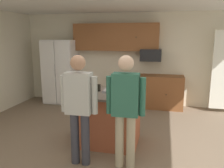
# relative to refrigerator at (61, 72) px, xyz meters

# --- Properties ---
(floor) EXTENTS (7.04, 7.04, 0.00)m
(floor) POSITION_rel_refrigerator_xyz_m (2.00, -2.38, -0.92)
(floor) COLOR #7F6B56
(floor) RESTS_ON ground
(back_wall) EXTENTS (6.40, 0.10, 2.60)m
(back_wall) POSITION_rel_refrigerator_xyz_m (2.00, 0.42, 0.38)
(back_wall) COLOR beige
(back_wall) RESTS_ON ground
(cabinet_run_upper) EXTENTS (2.40, 0.38, 0.75)m
(cabinet_run_upper) POSITION_rel_refrigerator_xyz_m (1.60, 0.22, 1.00)
(cabinet_run_upper) COLOR brown
(cabinet_run_lower) EXTENTS (1.80, 0.63, 0.90)m
(cabinet_run_lower) POSITION_rel_refrigerator_xyz_m (2.60, 0.10, -0.47)
(cabinet_run_lower) COLOR brown
(cabinet_run_lower) RESTS_ON ground
(refrigerator) EXTENTS (0.91, 0.76, 1.85)m
(refrigerator) POSITION_rel_refrigerator_xyz_m (0.00, 0.00, 0.00)
(refrigerator) COLOR white
(refrigerator) RESTS_ON ground
(microwave_over_range) EXTENTS (0.56, 0.40, 0.32)m
(microwave_over_range) POSITION_rel_refrigerator_xyz_m (2.60, 0.12, 0.53)
(microwave_over_range) COLOR black
(kitchen_island) EXTENTS (1.23, 0.97, 0.95)m
(kitchen_island) POSITION_rel_refrigerator_xyz_m (2.01, -2.31, -0.44)
(kitchen_island) COLOR #AD5638
(kitchen_island) RESTS_ON ground
(person_guest_right) EXTENTS (0.57, 0.22, 1.68)m
(person_guest_right) POSITION_rel_refrigerator_xyz_m (1.77, -3.12, 0.05)
(person_guest_right) COLOR #383842
(person_guest_right) RESTS_ON ground
(person_host_foreground) EXTENTS (0.57, 0.22, 1.68)m
(person_host_foreground) POSITION_rel_refrigerator_xyz_m (2.45, -3.06, 0.05)
(person_host_foreground) COLOR tan
(person_host_foreground) RESTS_ON ground
(tumbler_amber) EXTENTS (0.07, 0.07, 0.12)m
(tumbler_amber) POSITION_rel_refrigerator_xyz_m (1.81, -2.24, 0.09)
(tumbler_amber) COLOR black
(tumbler_amber) RESTS_ON kitchen_island
(glass_stout_tall) EXTENTS (0.07, 0.07, 0.17)m
(glass_stout_tall) POSITION_rel_refrigerator_xyz_m (1.75, -2.64, 0.11)
(glass_stout_tall) COLOR black
(glass_stout_tall) RESTS_ON kitchen_island
(glass_dark_ale) EXTENTS (0.07, 0.07, 0.16)m
(glass_dark_ale) POSITION_rel_refrigerator_xyz_m (2.18, -2.58, 0.11)
(glass_dark_ale) COLOR black
(glass_dark_ale) RESTS_ON kitchen_island
(glass_short_whisky) EXTENTS (0.06, 0.06, 0.15)m
(glass_short_whisky) POSITION_rel_refrigerator_xyz_m (1.64, -2.43, 0.11)
(glass_short_whisky) COLOR black
(glass_short_whisky) RESTS_ON kitchen_island
(serving_tray) EXTENTS (0.44, 0.30, 0.04)m
(serving_tray) POSITION_rel_refrigerator_xyz_m (2.14, -2.25, 0.05)
(serving_tray) COLOR #B7B7BC
(serving_tray) RESTS_ON kitchen_island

